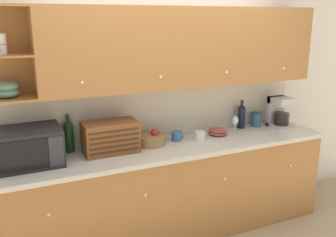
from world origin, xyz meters
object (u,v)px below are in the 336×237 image
(mug_blue_second, at_px, (177,136))
(coffee_maker, at_px, (280,112))
(bowl_stack_on_counter, at_px, (218,132))
(storage_canister, at_px, (256,119))
(bread_box, at_px, (111,137))
(microwave, at_px, (29,147))
(wine_bottle, at_px, (241,115))
(fruit_basket, at_px, (151,139))
(wine_glass, at_px, (235,121))
(second_wine_bottle, at_px, (69,135))
(mug, at_px, (200,136))

(mug_blue_second, bearing_deg, coffee_maker, -0.63)
(bowl_stack_on_counter, height_order, storage_canister, storage_canister)
(bread_box, distance_m, storage_canister, 1.68)
(microwave, relative_size, storage_canister, 3.30)
(bowl_stack_on_counter, xyz_separation_m, wine_bottle, (0.36, 0.11, 0.10))
(fruit_basket, bearing_deg, wine_bottle, 5.52)
(bowl_stack_on_counter, xyz_separation_m, storage_canister, (0.55, 0.09, 0.04))
(wine_glass, bearing_deg, bread_box, -178.06)
(storage_canister, relative_size, coffee_maker, 0.47)
(bread_box, relative_size, bowl_stack_on_counter, 2.40)
(wine_bottle, relative_size, storage_canister, 1.99)
(mug_blue_second, relative_size, wine_bottle, 0.35)
(bread_box, relative_size, wine_bottle, 1.56)
(second_wine_bottle, bearing_deg, microwave, -154.57)
(mug_blue_second, xyz_separation_m, coffee_maker, (1.23, -0.01, 0.11))
(coffee_maker, bearing_deg, mug_blue_second, 179.37)
(microwave, height_order, bowl_stack_on_counter, microwave)
(mug_blue_second, height_order, coffee_maker, coffee_maker)
(second_wine_bottle, distance_m, storage_canister, 2.00)
(fruit_basket, height_order, wine_glass, wine_glass)
(second_wine_bottle, xyz_separation_m, mug, (1.21, -0.20, -0.11))
(mug, distance_m, wine_glass, 0.46)
(wine_bottle, distance_m, coffee_maker, 0.43)
(bowl_stack_on_counter, bearing_deg, coffee_maker, -0.97)
(storage_canister, bearing_deg, coffee_maker, -25.62)
(fruit_basket, height_order, mug, fruit_basket)
(second_wine_bottle, xyz_separation_m, mug_blue_second, (0.99, -0.12, -0.10))
(microwave, distance_m, mug, 1.55)
(microwave, height_order, wine_bottle, wine_bottle)
(second_wine_bottle, height_order, mug, second_wine_bottle)
(second_wine_bottle, relative_size, storage_canister, 2.23)
(bread_box, height_order, wine_glass, bread_box)
(mug, relative_size, coffee_maker, 0.33)
(mug, bearing_deg, coffee_maker, 3.31)
(second_wine_bottle, height_order, bread_box, second_wine_bottle)
(bread_box, xyz_separation_m, wine_glass, (1.33, 0.05, -0.02))
(fruit_basket, distance_m, wine_glass, 0.94)
(fruit_basket, distance_m, storage_canister, 1.28)
(microwave, xyz_separation_m, mug_blue_second, (1.33, 0.04, -0.10))
(second_wine_bottle, height_order, wine_glass, second_wine_bottle)
(second_wine_bottle, bearing_deg, bowl_stack_on_counter, -4.89)
(storage_canister, distance_m, coffee_maker, 0.26)
(bread_box, distance_m, wine_glass, 1.33)
(bowl_stack_on_counter, bearing_deg, mug_blue_second, 179.94)
(wine_glass, height_order, wine_bottle, wine_bottle)
(mug, bearing_deg, bread_box, 178.06)
(microwave, distance_m, wine_bottle, 2.16)
(bowl_stack_on_counter, relative_size, wine_glass, 1.14)
(microwave, distance_m, bowl_stack_on_counter, 1.80)
(microwave, height_order, second_wine_bottle, second_wine_bottle)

